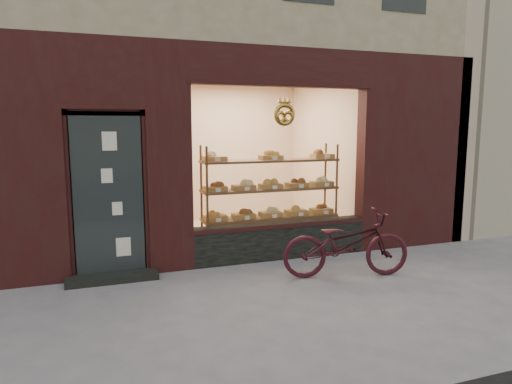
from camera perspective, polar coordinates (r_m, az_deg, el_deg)
name	(u,v)px	position (r m, az deg, el deg)	size (l,w,h in m)	color
ground	(318,317)	(5.03, 7.78, -15.18)	(90.00, 90.00, 0.00)	slate
display_shelf	(270,199)	(7.22, 1.82, -0.89)	(2.20, 0.45, 1.70)	#57321E
bicycle	(346,244)	(6.19, 11.19, -6.37)	(0.59, 1.70, 0.89)	#361019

